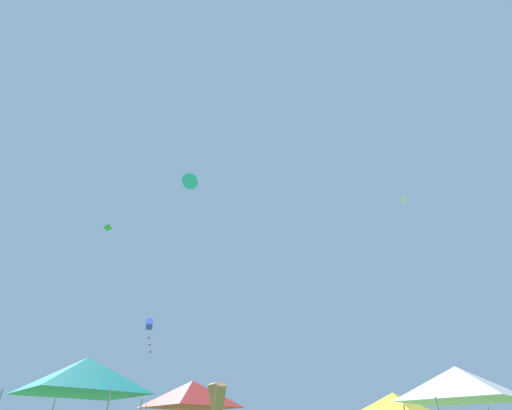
% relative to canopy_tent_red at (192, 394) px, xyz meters
% --- Properties ---
extents(canopy_tent_red, '(3.42, 3.42, 3.66)m').
position_rel_canopy_tent_red_xyz_m(canopy_tent_red, '(0.00, 0.00, 0.00)').
color(canopy_tent_red, '#9E9EA3').
rests_on(canopy_tent_red, ground).
extents(canopy_tent_yellow, '(3.08, 3.08, 3.29)m').
position_rel_canopy_tent_red_xyz_m(canopy_tent_yellow, '(9.43, 1.43, -0.32)').
color(canopy_tent_yellow, '#9E9EA3').
rests_on(canopy_tent_yellow, ground).
extents(canopy_tent_teal, '(3.51, 3.51, 3.75)m').
position_rel_canopy_tent_red_xyz_m(canopy_tent_teal, '(-2.68, -5.28, 0.08)').
color(canopy_tent_teal, '#9E9EA3').
rests_on(canopy_tent_teal, ground).
extents(canopy_tent_white, '(3.22, 3.22, 3.45)m').
position_rel_canopy_tent_red_xyz_m(canopy_tent_white, '(9.62, -5.17, -0.18)').
color(canopy_tent_white, '#9E9EA3').
rests_on(canopy_tent_white, ground).
extents(kite_blue_box, '(0.88, 1.30, 2.71)m').
position_rel_canopy_tent_red_xyz_m(kite_blue_box, '(-5.82, 11.12, 5.95)').
color(kite_blue_box, blue).
extents(kite_cyan_delta, '(1.53, 1.38, 0.97)m').
position_rel_canopy_tent_red_xyz_m(kite_cyan_delta, '(-2.30, 4.58, 15.16)').
color(kite_cyan_delta, '#2DB7CC').
extents(kite_green_diamond, '(0.91, 1.00, 0.30)m').
position_rel_canopy_tent_red_xyz_m(kite_green_diamond, '(-12.21, 13.58, 16.15)').
color(kite_green_diamond, green).
extents(kite_white_diamond, '(0.66, 0.67, 0.55)m').
position_rel_canopy_tent_red_xyz_m(kite_white_diamond, '(17.07, 12.30, 18.14)').
color(kite_white_diamond, white).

